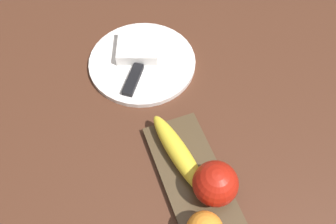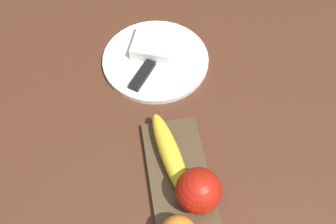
{
  "view_description": "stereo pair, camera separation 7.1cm",
  "coord_description": "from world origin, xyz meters",
  "px_view_note": "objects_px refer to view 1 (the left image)",
  "views": [
    {
      "loc": [
        -0.17,
        0.11,
        0.64
      ],
      "look_at": [
        0.19,
        -0.02,
        0.05
      ],
      "focal_mm": 37.08,
      "sensor_mm": 36.0,
      "label": 1
    },
    {
      "loc": [
        -0.19,
        0.04,
        0.64
      ],
      "look_at": [
        0.19,
        -0.02,
        0.05
      ],
      "focal_mm": 37.08,
      "sensor_mm": 36.0,
      "label": 2
    }
  ],
  "objects_px": {
    "folded_napkin": "(138,47)",
    "knife": "(135,75)",
    "fruit_tray": "(201,198)",
    "dinner_plate": "(142,62)",
    "apple": "(215,184)",
    "banana": "(179,153)"
  },
  "relations": [
    {
      "from": "folded_napkin",
      "to": "knife",
      "type": "relative_size",
      "value": 0.6
    },
    {
      "from": "fruit_tray",
      "to": "apple",
      "type": "distance_m",
      "value": 0.05
    },
    {
      "from": "dinner_plate",
      "to": "apple",
      "type": "bearing_deg",
      "value": -176.14
    },
    {
      "from": "dinner_plate",
      "to": "folded_napkin",
      "type": "relative_size",
      "value": 2.67
    },
    {
      "from": "fruit_tray",
      "to": "banana",
      "type": "bearing_deg",
      "value": 6.95
    },
    {
      "from": "folded_napkin",
      "to": "knife",
      "type": "xyz_separation_m",
      "value": [
        -0.07,
        0.03,
        -0.01
      ]
    },
    {
      "from": "fruit_tray",
      "to": "apple",
      "type": "height_order",
      "value": "apple"
    },
    {
      "from": "fruit_tray",
      "to": "dinner_plate",
      "type": "bearing_deg",
      "value": -0.0
    },
    {
      "from": "fruit_tray",
      "to": "dinner_plate",
      "type": "xyz_separation_m",
      "value": [
        0.36,
        -0.0,
        -0.0
      ]
    },
    {
      "from": "banana",
      "to": "folded_napkin",
      "type": "distance_m",
      "value": 0.3
    },
    {
      "from": "apple",
      "to": "dinner_plate",
      "type": "height_order",
      "value": "apple"
    },
    {
      "from": "dinner_plate",
      "to": "knife",
      "type": "xyz_separation_m",
      "value": [
        -0.04,
        0.03,
        0.01
      ]
    },
    {
      "from": "fruit_tray",
      "to": "dinner_plate",
      "type": "relative_size",
      "value": 1.38
    },
    {
      "from": "fruit_tray",
      "to": "knife",
      "type": "relative_size",
      "value": 2.23
    },
    {
      "from": "fruit_tray",
      "to": "apple",
      "type": "bearing_deg",
      "value": -87.7
    },
    {
      "from": "fruit_tray",
      "to": "knife",
      "type": "xyz_separation_m",
      "value": [
        0.32,
        0.03,
        0.01
      ]
    },
    {
      "from": "apple",
      "to": "knife",
      "type": "distance_m",
      "value": 0.32
    },
    {
      "from": "knife",
      "to": "fruit_tray",
      "type": "bearing_deg",
      "value": -138.86
    },
    {
      "from": "folded_napkin",
      "to": "fruit_tray",
      "type": "bearing_deg",
      "value": -180.0
    },
    {
      "from": "fruit_tray",
      "to": "banana",
      "type": "height_order",
      "value": "banana"
    },
    {
      "from": "apple",
      "to": "folded_napkin",
      "type": "relative_size",
      "value": 0.87
    },
    {
      "from": "dinner_plate",
      "to": "folded_napkin",
      "type": "bearing_deg",
      "value": 0.0
    }
  ]
}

